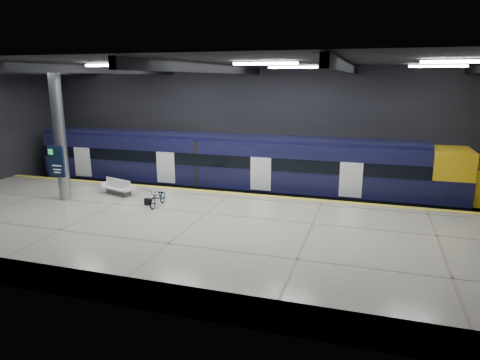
% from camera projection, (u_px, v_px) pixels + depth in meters
% --- Properties ---
extents(ground, '(30.00, 30.00, 0.00)m').
position_uv_depth(ground, '(215.00, 228.00, 21.43)').
color(ground, black).
rests_on(ground, ground).
extents(room_shell, '(30.10, 16.10, 8.05)m').
position_uv_depth(room_shell, '(213.00, 113.00, 20.10)').
color(room_shell, black).
rests_on(room_shell, ground).
extents(platform, '(30.00, 11.00, 1.10)m').
position_uv_depth(platform, '(195.00, 235.00, 18.98)').
color(platform, '#B3AB97').
rests_on(platform, ground).
extents(safety_strip, '(30.00, 0.40, 0.01)m').
position_uv_depth(safety_strip, '(232.00, 193.00, 23.72)').
color(safety_strip, yellow).
rests_on(safety_strip, platform).
extents(rails, '(30.00, 1.52, 0.16)m').
position_uv_depth(rails, '(246.00, 198.00, 26.51)').
color(rails, gray).
rests_on(rails, ground).
extents(train, '(29.40, 2.84, 3.79)m').
position_uv_depth(train, '(247.00, 167.00, 26.03)').
color(train, black).
rests_on(train, ground).
extents(bench, '(2.12, 1.37, 0.87)m').
position_uv_depth(bench, '(119.00, 189.00, 23.43)').
color(bench, '#595B60').
rests_on(bench, platform).
extents(bicycle, '(0.70, 1.76, 0.91)m').
position_uv_depth(bicycle, '(158.00, 197.00, 21.23)').
color(bicycle, '#99999E').
rests_on(bicycle, platform).
extents(pannier_bag, '(0.32, 0.21, 0.35)m').
position_uv_depth(pannier_bag, '(148.00, 202.00, 21.47)').
color(pannier_bag, black).
rests_on(pannier_bag, platform).
extents(info_column, '(0.90, 0.78, 6.90)m').
position_uv_depth(info_column, '(59.00, 136.00, 21.76)').
color(info_column, '#9EA0A5').
rests_on(info_column, platform).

